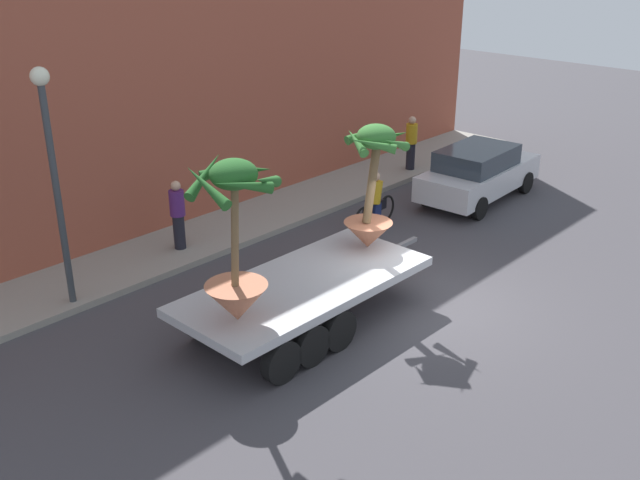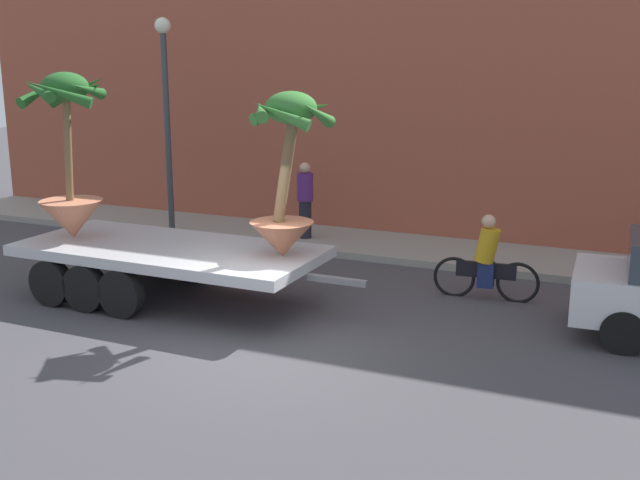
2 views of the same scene
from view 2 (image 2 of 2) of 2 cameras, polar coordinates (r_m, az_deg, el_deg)
The scene contains 9 objects.
ground_plane at distance 11.51m, azimuth -4.54°, elevation -7.73°, with size 60.00×60.00×0.00m, color #423F44.
sidewalk at distance 16.85m, azimuth 5.27°, elevation -0.52°, with size 24.00×2.20×0.15m, color gray.
building_facade at distance 17.96m, azimuth 7.33°, elevation 13.16°, with size 24.00×1.20×8.12m, color #9E4C38.
flatbed_trailer at distance 13.64m, azimuth -11.96°, elevation -1.22°, with size 6.28×2.41×0.98m.
potted_palm_rear at distance 12.21m, azimuth -2.58°, elevation 4.39°, with size 1.33×1.35×2.66m.
potted_palm_middle at distance 14.19m, azimuth -18.15°, elevation 5.15°, with size 1.54×1.64×2.92m.
cyclist at distance 13.64m, azimuth 12.29°, elevation -1.61°, with size 1.84×0.37×1.54m.
pedestrian_near_gate at distance 17.13m, azimuth -1.11°, elevation 3.09°, with size 0.36×0.36×1.71m.
street_lamp at distance 17.97m, azimuth -11.39°, elevation 10.36°, with size 0.36×0.36×4.83m.
Camera 2 is at (5.12, -9.41, 4.19)m, focal length 43.01 mm.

